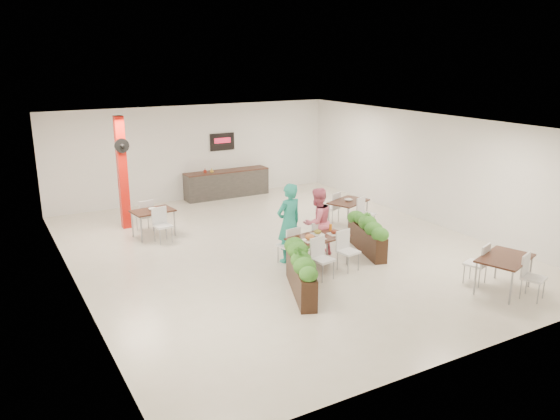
# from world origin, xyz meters

# --- Properties ---
(ground) EXTENTS (12.00, 12.00, 0.00)m
(ground) POSITION_xyz_m (0.00, 0.00, 0.00)
(ground) COLOR beige
(ground) RESTS_ON ground
(room_shell) EXTENTS (10.10, 12.10, 3.22)m
(room_shell) POSITION_xyz_m (0.00, 0.00, 2.01)
(room_shell) COLOR white
(room_shell) RESTS_ON ground
(red_column) EXTENTS (0.40, 0.41, 3.20)m
(red_column) POSITION_xyz_m (-3.00, 3.79, 1.64)
(red_column) COLOR red
(red_column) RESTS_ON ground
(service_counter) EXTENTS (3.00, 0.64, 2.20)m
(service_counter) POSITION_xyz_m (1.00, 5.65, 0.49)
(service_counter) COLOR #2C2927
(service_counter) RESTS_ON ground
(main_table) EXTENTS (1.51, 1.80, 0.92)m
(main_table) POSITION_xyz_m (0.12, -1.49, 0.64)
(main_table) COLOR black
(main_table) RESTS_ON ground
(diner_man) EXTENTS (0.77, 0.57, 1.92)m
(diner_man) POSITION_xyz_m (-0.27, -0.83, 0.96)
(diner_man) COLOR teal
(diner_man) RESTS_ON ground
(diner_woman) EXTENTS (0.93, 0.78, 1.72)m
(diner_woman) POSITION_xyz_m (0.53, -0.83, 0.86)
(diner_woman) COLOR pink
(diner_woman) RESTS_ON ground
(planter_left) EXTENTS (1.03, 1.95, 1.08)m
(planter_left) POSITION_xyz_m (-0.99, -2.55, 0.52)
(planter_left) COLOR black
(planter_left) RESTS_ON ground
(planter_right) EXTENTS (0.82, 1.90, 1.02)m
(planter_right) POSITION_xyz_m (1.77, -1.22, 0.50)
(planter_right) COLOR black
(planter_right) RESTS_ON ground
(side_table_a) EXTENTS (1.17, 1.66, 0.92)m
(side_table_a) POSITION_xyz_m (-2.55, 2.60, 0.62)
(side_table_a) COLOR black
(side_table_a) RESTS_ON ground
(side_table_b) EXTENTS (1.37, 1.66, 0.92)m
(side_table_b) POSITION_xyz_m (2.66, 0.78, 0.63)
(side_table_b) COLOR black
(side_table_b) RESTS_ON ground
(side_table_c) EXTENTS (1.47, 1.67, 0.92)m
(side_table_c) POSITION_xyz_m (2.77, -4.53, 0.63)
(side_table_c) COLOR black
(side_table_c) RESTS_ON ground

